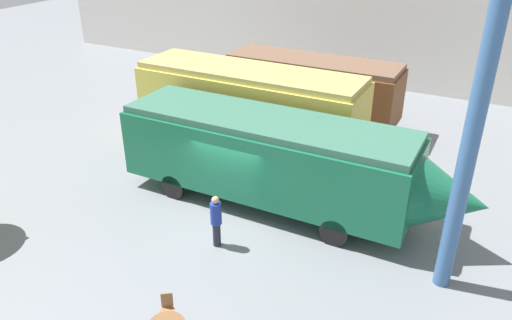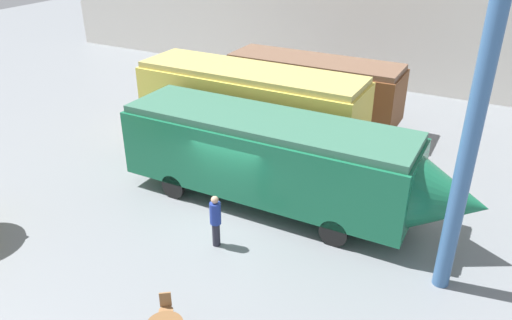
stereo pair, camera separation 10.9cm
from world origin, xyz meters
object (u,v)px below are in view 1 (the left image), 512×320
at_px(passenger_coach_vintage, 250,102).
at_px(visitor_person, 216,219).
at_px(streamlined_locomotive, 285,159).
at_px(passenger_coach_wooden, 312,87).

distance_m(passenger_coach_vintage, visitor_person, 6.71).
bearing_deg(visitor_person, passenger_coach_vintage, 109.50).
bearing_deg(passenger_coach_vintage, streamlined_locomotive, -46.30).
bearing_deg(streamlined_locomotive, visitor_person, -106.27).
xyz_separation_m(passenger_coach_vintage, visitor_person, (2.20, -6.21, -1.29)).
bearing_deg(passenger_coach_wooden, visitor_person, -83.94).
bearing_deg(streamlined_locomotive, passenger_coach_wooden, 105.13).
relative_size(passenger_coach_vintage, streamlined_locomotive, 0.77).
relative_size(passenger_coach_vintage, visitor_person, 5.39).
xyz_separation_m(passenger_coach_wooden, visitor_person, (1.09, -10.25, -0.94)).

